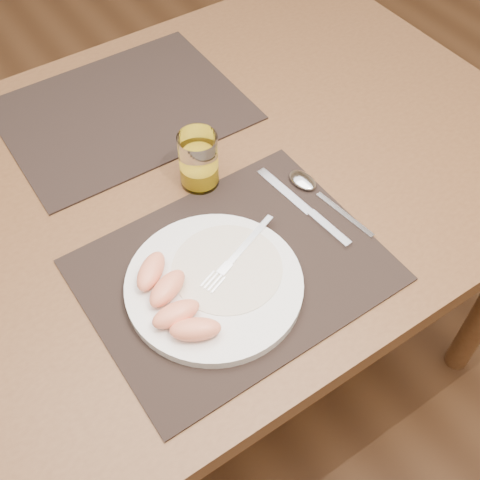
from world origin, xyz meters
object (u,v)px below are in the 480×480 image
fork (234,258)px  juice_glass (199,162)px  table (175,214)px  plate (214,285)px  placemat_near (234,270)px  placemat_far (123,111)px  spoon (309,185)px  knife (310,212)px

fork → juice_glass: size_ratio=1.66×
table → juice_glass: bearing=-33.6°
plate → juice_glass: (0.10, 0.20, 0.04)m
placemat_near → placemat_far: size_ratio=1.00×
table → placemat_near: size_ratio=3.11×
fork → juice_glass: 0.19m
table → juice_glass: 0.14m
table → placemat_near: 0.24m
spoon → placemat_far: bearing=115.4°
placemat_near → knife: knife is taller
placemat_near → plate: (-0.04, -0.01, 0.01)m
placemat_near → juice_glass: size_ratio=4.41×
knife → spoon: bearing=54.7°
spoon → knife: bearing=-125.3°
table → knife: size_ratio=6.35×
fork → knife: size_ratio=0.77×
placemat_far → fork: size_ratio=2.66×
placemat_far → table: bearing=-94.6°
plate → spoon: bearing=19.1°
table → juice_glass: size_ratio=13.72×
placemat_near → fork: size_ratio=2.66×
table → juice_glass: (0.04, -0.03, 0.13)m
spoon → juice_glass: size_ratio=1.88×
fork → knife: (0.17, 0.02, -0.02)m
spoon → juice_glass: 0.19m
plate → knife: 0.22m
juice_glass → plate: bearing=-116.1°
spoon → juice_glass: (-0.15, 0.12, 0.04)m
spoon → juice_glass: juice_glass is taller
placemat_far → plate: plate is taller
fork → knife: fork is taller
knife → spoon: (0.03, 0.05, 0.00)m
knife → spoon: spoon is taller
plate → fork: size_ratio=1.60×
juice_glass → spoon: bearing=-38.5°
fork → knife: bearing=6.2°
placemat_near → juice_glass: juice_glass is taller
placemat_near → spoon: (0.20, 0.07, 0.01)m
placemat_far → juice_glass: size_ratio=4.41×
knife → spoon: size_ratio=1.15×
plate → spoon: (0.25, 0.09, -0.00)m
table → juice_glass: juice_glass is taller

